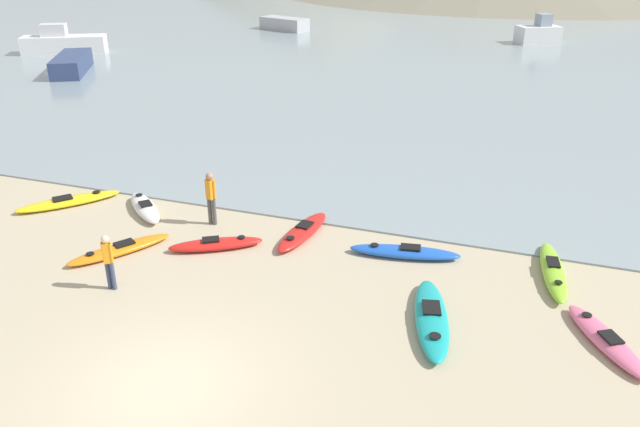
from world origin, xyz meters
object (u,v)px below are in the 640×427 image
object	(u,v)px
kayak_on_sand_3	(69,201)
moored_boat_2	(539,33)
kayak_on_sand_0	(216,244)
kayak_on_sand_7	(145,208)
kayak_on_sand_1	(606,340)
kayak_on_sand_5	(120,249)
person_near_foreground	(108,259)
kayak_on_sand_8	(303,231)
moored_boat_3	(63,43)
person_near_waterline	(211,195)
kayak_on_sand_4	(553,271)
moored_boat_1	(72,64)
kayak_on_sand_2	(405,252)
moored_boat_0	(284,24)
kayak_on_sand_6	(431,318)

from	to	relation	value
kayak_on_sand_3	moored_boat_2	xyz separation A→B (m)	(14.11, 39.60, 0.73)
kayak_on_sand_0	moored_boat_2	xyz separation A→B (m)	(7.82, 40.81, 0.71)
moored_boat_2	kayak_on_sand_7	bearing A→B (deg)	-106.02
kayak_on_sand_1	kayak_on_sand_5	distance (m)	13.10
kayak_on_sand_3	person_near_foreground	size ratio (longest dim) A/B	1.99
kayak_on_sand_8	moored_boat_3	size ratio (longest dim) A/B	0.49
kayak_on_sand_7	kayak_on_sand_5	bearing A→B (deg)	-70.77
person_near_waterline	kayak_on_sand_7	bearing A→B (deg)	179.07
kayak_on_sand_4	moored_boat_1	xyz separation A→B (m)	(-29.92, 17.25, 0.44)
kayak_on_sand_3	person_near_waterline	bearing A→B (deg)	3.11
kayak_on_sand_5	kayak_on_sand_4	bearing A→B (deg)	13.10
kayak_on_sand_0	kayak_on_sand_3	size ratio (longest dim) A/B	0.86
kayak_on_sand_2	kayak_on_sand_8	distance (m)	3.27
kayak_on_sand_1	moored_boat_1	world-z (taller)	moored_boat_1
kayak_on_sand_5	moored_boat_0	distance (m)	43.54
kayak_on_sand_8	moored_boat_2	distance (m)	39.56
moored_boat_2	kayak_on_sand_4	bearing A→B (deg)	-87.67
kayak_on_sand_3	kayak_on_sand_4	size ratio (longest dim) A/B	0.93
kayak_on_sand_4	moored_boat_0	size ratio (longest dim) A/B	0.68
kayak_on_sand_5	moored_boat_0	world-z (taller)	moored_boat_0
moored_boat_0	kayak_on_sand_2	bearing A→B (deg)	-63.17
person_near_foreground	moored_boat_2	xyz separation A→B (m)	(9.33, 43.71, -0.03)
moored_boat_3	moored_boat_1	bearing A→B (deg)	-46.36
moored_boat_1	moored_boat_2	world-z (taller)	moored_boat_2
person_near_waterline	moored_boat_2	distance (m)	40.27
moored_boat_3	kayak_on_sand_4	bearing A→B (deg)	-32.88
kayak_on_sand_3	moored_boat_3	world-z (taller)	moored_boat_3
moored_boat_0	kayak_on_sand_0	bearing A→B (deg)	-70.37
moored_boat_2	kayak_on_sand_1	bearing A→B (deg)	-86.24
kayak_on_sand_5	moored_boat_2	bearing A→B (deg)	76.17
moored_boat_0	moored_boat_1	size ratio (longest dim) A/B	0.85
kayak_on_sand_4	moored_boat_2	distance (m)	39.24
kayak_on_sand_7	kayak_on_sand_8	world-z (taller)	kayak_on_sand_7
kayak_on_sand_3	moored_boat_2	bearing A→B (deg)	70.38
kayak_on_sand_3	person_near_foreground	distance (m)	6.35
kayak_on_sand_7	person_near_foreground	size ratio (longest dim) A/B	1.56
kayak_on_sand_0	kayak_on_sand_2	size ratio (longest dim) A/B	0.83
kayak_on_sand_4	moored_boat_2	size ratio (longest dim) A/B	0.88
kayak_on_sand_5	moored_boat_1	distance (m)	26.93
kayak_on_sand_1	kayak_on_sand_8	bearing A→B (deg)	161.04
kayak_on_sand_4	moored_boat_1	bearing A→B (deg)	150.03
kayak_on_sand_7	moored_boat_2	distance (m)	40.86
kayak_on_sand_5	kayak_on_sand_6	world-z (taller)	kayak_on_sand_6
kayak_on_sand_0	kayak_on_sand_6	distance (m)	6.92
kayak_on_sand_4	person_near_foreground	distance (m)	11.84
kayak_on_sand_5	moored_boat_0	xyz separation A→B (m)	(-12.00, 41.86, 0.48)
kayak_on_sand_2	moored_boat_0	size ratio (longest dim) A/B	0.66
kayak_on_sand_0	kayak_on_sand_8	distance (m)	2.69
kayak_on_sand_5	kayak_on_sand_6	xyz separation A→B (m)	(9.21, -0.56, 0.03)
moored_boat_1	moored_boat_2	bearing A→B (deg)	37.78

